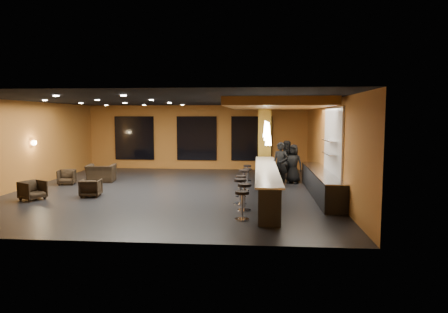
# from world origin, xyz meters

# --- Properties ---
(floor) EXTENTS (12.00, 13.00, 0.10)m
(floor) POSITION_xyz_m (0.00, 0.00, -0.05)
(floor) COLOR black
(floor) RESTS_ON ground
(ceiling) EXTENTS (12.00, 13.00, 0.10)m
(ceiling) POSITION_xyz_m (0.00, 0.00, 3.55)
(ceiling) COLOR black
(wall_back) EXTENTS (12.00, 0.10, 3.50)m
(wall_back) POSITION_xyz_m (0.00, 6.55, 1.75)
(wall_back) COLOR #A56225
(wall_back) RESTS_ON floor
(wall_front) EXTENTS (12.00, 0.10, 3.50)m
(wall_front) POSITION_xyz_m (0.00, -6.55, 1.75)
(wall_front) COLOR #A56225
(wall_front) RESTS_ON floor
(wall_left) EXTENTS (0.10, 13.00, 3.50)m
(wall_left) POSITION_xyz_m (-6.05, 0.00, 1.75)
(wall_left) COLOR #A56225
(wall_left) RESTS_ON floor
(wall_right) EXTENTS (0.10, 13.00, 3.50)m
(wall_right) POSITION_xyz_m (6.05, 0.00, 1.75)
(wall_right) COLOR #A56225
(wall_right) RESTS_ON floor
(wood_soffit) EXTENTS (3.60, 8.00, 0.28)m
(wood_soffit) POSITION_xyz_m (4.00, 1.00, 3.36)
(wood_soffit) COLOR #945F2B
(wood_soffit) RESTS_ON ceiling
(window_left) EXTENTS (2.20, 0.06, 2.40)m
(window_left) POSITION_xyz_m (-3.50, 6.44, 1.70)
(window_left) COLOR black
(window_left) RESTS_ON wall_back
(window_center) EXTENTS (2.20, 0.06, 2.40)m
(window_center) POSITION_xyz_m (0.00, 6.44, 1.70)
(window_center) COLOR black
(window_center) RESTS_ON wall_back
(window_right) EXTENTS (2.20, 0.06, 2.40)m
(window_right) POSITION_xyz_m (3.00, 6.44, 1.70)
(window_right) COLOR black
(window_right) RESTS_ON wall_back
(tile_backsplash) EXTENTS (0.06, 3.20, 2.40)m
(tile_backsplash) POSITION_xyz_m (5.96, -1.00, 2.00)
(tile_backsplash) COLOR white
(tile_backsplash) RESTS_ON wall_right
(bar_counter) EXTENTS (0.60, 8.00, 1.00)m
(bar_counter) POSITION_xyz_m (3.65, -1.00, 0.50)
(bar_counter) COLOR black
(bar_counter) RESTS_ON floor
(bar_top) EXTENTS (0.78, 8.10, 0.05)m
(bar_top) POSITION_xyz_m (3.65, -1.00, 1.02)
(bar_top) COLOR white
(bar_top) RESTS_ON bar_counter
(prep_counter) EXTENTS (0.70, 6.00, 0.86)m
(prep_counter) POSITION_xyz_m (5.65, -0.50, 0.43)
(prep_counter) COLOR black
(prep_counter) RESTS_ON floor
(prep_top) EXTENTS (0.72, 6.00, 0.03)m
(prep_top) POSITION_xyz_m (5.65, -0.50, 0.89)
(prep_top) COLOR silver
(prep_top) RESTS_ON prep_counter
(wall_shelf_lower) EXTENTS (0.30, 1.50, 0.03)m
(wall_shelf_lower) POSITION_xyz_m (5.82, -1.20, 1.60)
(wall_shelf_lower) COLOR silver
(wall_shelf_lower) RESTS_ON wall_right
(wall_shelf_upper) EXTENTS (0.30, 1.50, 0.03)m
(wall_shelf_upper) POSITION_xyz_m (5.82, -1.20, 2.05)
(wall_shelf_upper) COLOR silver
(wall_shelf_upper) RESTS_ON wall_right
(column) EXTENTS (0.60, 0.60, 3.50)m
(column) POSITION_xyz_m (3.65, 3.60, 1.75)
(column) COLOR olive
(column) RESTS_ON floor
(wall_sconce) EXTENTS (0.22, 0.22, 0.22)m
(wall_sconce) POSITION_xyz_m (-5.88, 0.50, 1.80)
(wall_sconce) COLOR #FFE5B2
(wall_sconce) RESTS_ON wall_left
(pendant_0) EXTENTS (0.20, 0.20, 0.70)m
(pendant_0) POSITION_xyz_m (3.65, -3.00, 2.35)
(pendant_0) COLOR white
(pendant_0) RESTS_ON wood_soffit
(pendant_1) EXTENTS (0.20, 0.20, 0.70)m
(pendant_1) POSITION_xyz_m (3.65, -0.50, 2.35)
(pendant_1) COLOR white
(pendant_1) RESTS_ON wood_soffit
(pendant_2) EXTENTS (0.20, 0.20, 0.70)m
(pendant_2) POSITION_xyz_m (3.65, 2.00, 2.35)
(pendant_2) COLOR white
(pendant_2) RESTS_ON wood_soffit
(staff_a) EXTENTS (0.79, 0.67, 1.84)m
(staff_a) POSITION_xyz_m (4.27, 1.23, 0.92)
(staff_a) COLOR black
(staff_a) RESTS_ON floor
(staff_b) EXTENTS (0.91, 0.72, 1.84)m
(staff_b) POSITION_xyz_m (4.63, 2.10, 0.92)
(staff_b) COLOR black
(staff_b) RESTS_ON floor
(staff_c) EXTENTS (0.97, 0.82, 1.70)m
(staff_c) POSITION_xyz_m (4.86, 2.11, 0.85)
(staff_c) COLOR black
(staff_c) RESTS_ON floor
(armchair_a) EXTENTS (0.98, 0.97, 0.67)m
(armchair_a) POSITION_xyz_m (-4.44, -2.17, 0.33)
(armchair_a) COLOR black
(armchair_a) RESTS_ON floor
(armchair_b) EXTENTS (0.75, 0.77, 0.63)m
(armchair_b) POSITION_xyz_m (-2.66, -1.46, 0.32)
(armchair_b) COLOR black
(armchair_b) RESTS_ON floor
(armchair_c) EXTENTS (0.84, 0.85, 0.64)m
(armchair_c) POSITION_xyz_m (-4.76, 0.98, 0.32)
(armchair_c) COLOR black
(armchair_c) RESTS_ON floor
(armchair_d) EXTENTS (1.31, 1.18, 0.76)m
(armchair_d) POSITION_xyz_m (-3.58, 1.80, 0.38)
(armchair_d) COLOR black
(armchair_d) RESTS_ON floor
(bar_stool_0) EXTENTS (0.41, 0.41, 0.81)m
(bar_stool_0) POSITION_xyz_m (2.91, -4.28, 0.52)
(bar_stool_0) COLOR silver
(bar_stool_0) RESTS_ON floor
(bar_stool_1) EXTENTS (0.42, 0.42, 0.83)m
(bar_stool_1) POSITION_xyz_m (2.93, -3.17, 0.53)
(bar_stool_1) COLOR silver
(bar_stool_1) RESTS_ON floor
(bar_stool_2) EXTENTS (0.43, 0.43, 0.85)m
(bar_stool_2) POSITION_xyz_m (2.76, -2.28, 0.54)
(bar_stool_2) COLOR silver
(bar_stool_2) RESTS_ON floor
(bar_stool_3) EXTENTS (0.40, 0.40, 0.78)m
(bar_stool_3) POSITION_xyz_m (2.74, -1.13, 0.50)
(bar_stool_3) COLOR silver
(bar_stool_3) RESTS_ON floor
(bar_stool_4) EXTENTS (0.42, 0.42, 0.83)m
(bar_stool_4) POSITION_xyz_m (2.81, 0.04, 0.53)
(bar_stool_4) COLOR silver
(bar_stool_4) RESTS_ON floor
(bar_stool_5) EXTENTS (0.37, 0.37, 0.74)m
(bar_stool_5) POSITION_xyz_m (2.91, 1.28, 0.47)
(bar_stool_5) COLOR silver
(bar_stool_5) RESTS_ON floor
(bar_stool_6) EXTENTS (0.36, 0.36, 0.72)m
(bar_stool_6) POSITION_xyz_m (2.88, 2.51, 0.46)
(bar_stool_6) COLOR silver
(bar_stool_6) RESTS_ON floor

